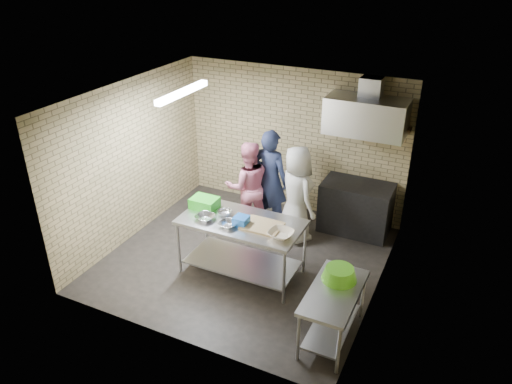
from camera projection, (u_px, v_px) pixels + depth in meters
floor at (245, 259)px, 7.96m from camera, size 4.20×4.20×0.00m
ceiling at (243, 97)px, 6.74m from camera, size 4.20×4.20×0.00m
back_wall at (293, 141)px, 8.96m from camera, size 4.20×0.06×2.70m
front_wall at (168, 252)px, 5.74m from camera, size 4.20×0.06×2.70m
left_wall at (132, 160)px, 8.16m from camera, size 0.06×4.00×2.70m
right_wall at (384, 214)px, 6.54m from camera, size 0.06×4.00×2.70m
prep_table at (242, 247)px, 7.44m from camera, size 1.84×0.92×0.92m
side_counter at (332, 314)px, 6.22m from camera, size 0.60×1.20×0.75m
stove at (356, 208)px, 8.57m from camera, size 1.20×0.70×0.90m
range_hood at (366, 116)px, 7.86m from camera, size 1.30×0.60×0.60m
hood_duct at (371, 87)px, 7.77m from camera, size 0.35×0.30×0.30m
wall_shelf at (386, 126)px, 7.98m from camera, size 0.80×0.20×0.04m
fluorescent_fixture at (182, 92)px, 7.15m from camera, size 0.10×1.25×0.08m
green_crate at (205, 203)px, 7.56m from camera, size 0.41×0.31×0.16m
blue_tub at (241, 221)px, 7.10m from camera, size 0.20×0.20×0.13m
cutting_board at (262, 226)px, 7.08m from camera, size 0.56×0.43×0.03m
mixing_bowl_a at (205, 218)px, 7.25m from camera, size 0.31×0.31×0.07m
mixing_bowl_b at (225, 213)px, 7.37m from camera, size 0.24×0.24×0.07m
mixing_bowl_c at (228, 224)px, 7.08m from camera, size 0.29×0.29×0.06m
ceramic_bowl at (281, 234)px, 6.82m from camera, size 0.38×0.38×0.09m
green_basin at (339, 274)px, 6.22m from camera, size 0.46×0.46×0.17m
bottle_red at (372, 118)px, 8.02m from camera, size 0.07×0.07×0.18m
bottle_green at (396, 122)px, 7.87m from camera, size 0.06×0.06×0.15m
man_navy at (270, 180)px, 8.49m from camera, size 0.72×0.52×1.84m
woman_pink at (248, 186)px, 8.48m from camera, size 1.01×0.96×1.64m
woman_white at (297, 194)px, 8.17m from camera, size 0.98×0.93×1.68m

